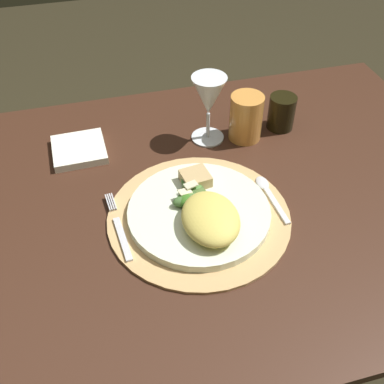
{
  "coord_description": "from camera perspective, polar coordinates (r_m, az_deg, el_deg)",
  "views": [
    {
      "loc": [
        -0.15,
        -0.62,
        1.35
      ],
      "look_at": [
        0.01,
        -0.0,
        0.74
      ],
      "focal_mm": 43.31,
      "sensor_mm": 36.0,
      "label": 1
    }
  ],
  "objects": [
    {
      "name": "amber_tumbler",
      "position": [
        1.03,
        6.66,
        9.1
      ],
      "size": [
        0.07,
        0.07,
        0.1
      ],
      "primitive_type": "cylinder",
      "color": "#D68C3E",
      "rests_on": "dining_table"
    },
    {
      "name": "pasta_serving",
      "position": [
        0.8,
        2.31,
        -3.26
      ],
      "size": [
        0.1,
        0.14,
        0.04
      ],
      "primitive_type": "ellipsoid",
      "rotation": [
        0.0,
        0.0,
        1.54
      ],
      "color": "#DDC65A",
      "rests_on": "dinner_plate"
    },
    {
      "name": "napkin",
      "position": [
        1.03,
        -13.74,
        5.09
      ],
      "size": [
        0.11,
        0.11,
        0.02
      ],
      "primitive_type": "cube",
      "rotation": [
        0.0,
        0.0,
        0.02
      ],
      "color": "white",
      "rests_on": "dining_table"
    },
    {
      "name": "fork",
      "position": [
        0.84,
        -8.92,
        -4.5
      ],
      "size": [
        0.03,
        0.17,
        0.0
      ],
      "color": "silver",
      "rests_on": "placemat"
    },
    {
      "name": "salad_greens",
      "position": [
        0.87,
        -0.14,
        -0.02
      ],
      "size": [
        0.08,
        0.1,
        0.03
      ],
      "color": "#4A7D37",
      "rests_on": "dinner_plate"
    },
    {
      "name": "ground_plane",
      "position": [
        1.49,
        -0.51,
        -21.12
      ],
      "size": [
        6.0,
        6.0,
        0.0
      ],
      "primitive_type": "plane",
      "color": "#2D2718"
    },
    {
      "name": "dinner_plate",
      "position": [
        0.85,
        0.87,
        -2.52
      ],
      "size": [
        0.26,
        0.26,
        0.02
      ],
      "primitive_type": "cylinder",
      "color": "silver",
      "rests_on": "placemat"
    },
    {
      "name": "wine_glass",
      "position": [
        0.99,
        2.07,
        11.49
      ],
      "size": [
        0.07,
        0.07,
        0.15
      ],
      "color": "silver",
      "rests_on": "dining_table"
    },
    {
      "name": "dark_tumbler",
      "position": [
        1.08,
        10.97,
        9.61
      ],
      "size": [
        0.06,
        0.06,
        0.08
      ],
      "primitive_type": "cylinder",
      "color": "black",
      "rests_on": "dining_table"
    },
    {
      "name": "dining_table",
      "position": [
        1.04,
        -0.7,
        -8.55
      ],
      "size": [
        1.24,
        0.81,
        0.72
      ],
      "color": "#3D2317",
      "rests_on": "ground"
    },
    {
      "name": "spoon",
      "position": [
        0.91,
        9.34,
        0.02
      ],
      "size": [
        0.02,
        0.13,
        0.01
      ],
      "color": "silver",
      "rests_on": "placemat"
    },
    {
      "name": "placemat",
      "position": [
        0.86,
        0.86,
        -3.03
      ],
      "size": [
        0.34,
        0.34,
        0.01
      ],
      "primitive_type": "cylinder",
      "color": "tan",
      "rests_on": "dining_table"
    },
    {
      "name": "bread_piece",
      "position": [
        0.89,
        0.43,
        1.69
      ],
      "size": [
        0.06,
        0.06,
        0.02
      ],
      "primitive_type": "cube",
      "rotation": [
        0.0,
        0.0,
        1.71
      ],
      "color": "tan",
      "rests_on": "dinner_plate"
    }
  ]
}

